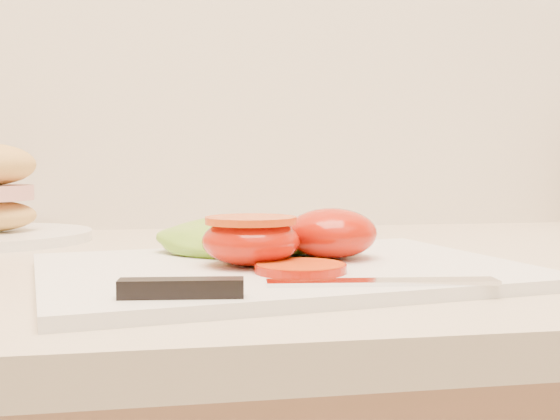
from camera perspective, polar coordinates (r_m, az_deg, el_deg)
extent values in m
cube|color=white|center=(0.59, 0.17, -4.92)|extent=(0.43, 0.34, 0.01)
ellipsoid|color=#BB1300|center=(0.63, 4.20, -1.88)|extent=(0.08, 0.08, 0.04)
ellipsoid|color=#BB1300|center=(0.58, -2.39, -2.54)|extent=(0.08, 0.08, 0.04)
cylinder|color=red|center=(0.58, -2.39, -0.83)|extent=(0.08, 0.08, 0.01)
cylinder|color=#D74E09|center=(0.55, 1.68, -4.73)|extent=(0.07, 0.07, 0.01)
ellipsoid|color=#84B530|center=(0.66, -3.58, -2.28)|extent=(0.18, 0.15, 0.03)
ellipsoid|color=#84B530|center=(0.68, 0.26, -2.28)|extent=(0.14, 0.13, 0.02)
cube|color=silver|center=(0.50, 8.34, -5.81)|extent=(0.16, 0.04, 0.00)
cube|color=black|center=(0.45, -8.03, -6.30)|extent=(0.08, 0.03, 0.01)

